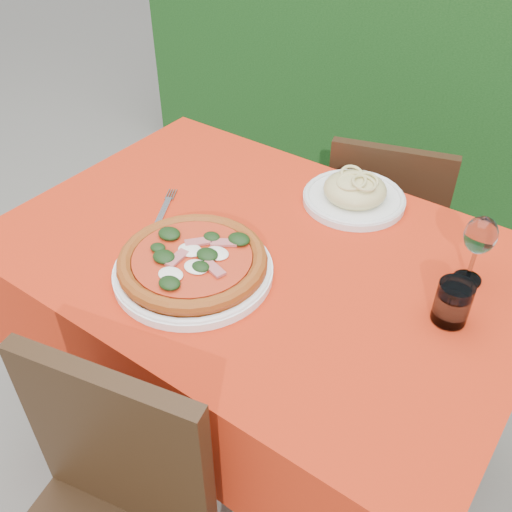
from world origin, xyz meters
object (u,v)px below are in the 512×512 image
Objects in this scene: chair_far at (383,228)px; pasta_plate at (355,193)px; fork at (162,215)px; water_glass at (452,304)px; wine_glass at (480,238)px; pizza_plate at (193,264)px.

chair_far is 0.44m from pasta_plate.
chair_far is 3.80× the size of fork.
water_glass is 0.16m from wine_glass.
pizza_plate is at bearing -158.98° from water_glass.
water_glass reaches higher than chair_far.
chair_far is at bearing 33.80° from fork.
pasta_plate is (0.16, 0.47, -0.00)m from pizza_plate.
pasta_plate is at bearing 159.97° from wine_glass.
pasta_plate is at bearing 71.91° from pizza_plate.
pizza_plate is 0.62m from wine_glass.
water_glass is at bearing 21.02° from pizza_plate.
chair_far is 2.98× the size of pasta_plate.
wine_glass reaches higher than pasta_plate.
pizza_plate is at bearing -108.09° from pasta_plate.
water_glass is (0.37, -0.27, 0.02)m from pasta_plate.
chair_far is 1.87× the size of pizza_plate.
pizza_plate is at bearing -146.08° from wine_glass.
pizza_plate is 1.60× the size of pasta_plate.
fork is (-0.35, -0.66, 0.29)m from chair_far.
fork is (-0.22, 0.13, -0.03)m from pizza_plate.
water_glass is 0.75m from fork.
pizza_plate is 0.26m from fork.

